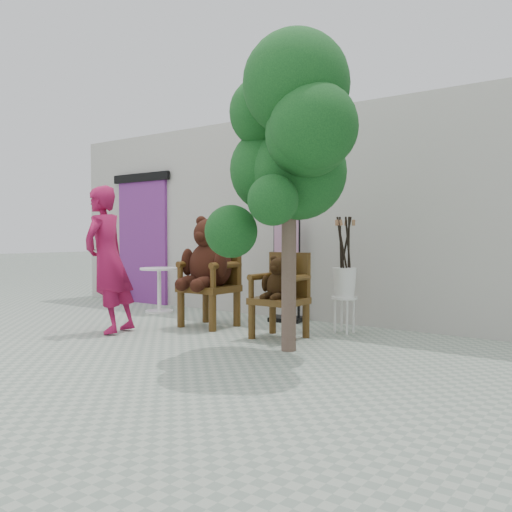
% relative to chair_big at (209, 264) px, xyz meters
% --- Properties ---
extents(ground_plane, '(60.00, 60.00, 0.00)m').
position_rel_chair_big_xyz_m(ground_plane, '(0.35, -1.37, -0.83)').
color(ground_plane, '#949E8E').
rests_on(ground_plane, ground).
extents(back_wall, '(9.00, 1.00, 3.00)m').
position_rel_chair_big_xyz_m(back_wall, '(0.35, 1.73, 0.67)').
color(back_wall, '#AFACA4').
rests_on(back_wall, ground).
extents(doorway, '(1.40, 0.11, 2.33)m').
position_rel_chair_big_xyz_m(doorway, '(-2.65, 1.21, 0.33)').
color(doorway, '#6C2878').
rests_on(doorway, ground).
extents(chair_big, '(0.72, 0.78, 1.48)m').
position_rel_chair_big_xyz_m(chair_big, '(0.00, 0.00, 0.00)').
color(chair_big, '#3F280D').
rests_on(chair_big, ground).
extents(chair_small, '(0.58, 0.53, 1.01)m').
position_rel_chair_big_xyz_m(chair_small, '(1.21, -0.10, -0.23)').
color(chair_small, '#3F280D').
rests_on(chair_small, ground).
extents(person, '(0.61, 0.76, 1.83)m').
position_rel_chair_big_xyz_m(person, '(-0.72, -1.09, 0.09)').
color(person, maroon).
rests_on(person, ground).
extents(cafe_table, '(0.60, 0.60, 0.70)m').
position_rel_chair_big_xyz_m(cafe_table, '(-1.53, 0.54, -0.39)').
color(cafe_table, white).
rests_on(cafe_table, ground).
extents(display_stand, '(0.52, 0.45, 1.51)m').
position_rel_chair_big_xyz_m(display_stand, '(0.59, 0.98, -0.25)').
color(display_stand, black).
rests_on(display_stand, ground).
extents(stool_bucket, '(0.32, 0.32, 1.45)m').
position_rel_chair_big_xyz_m(stool_bucket, '(1.67, 0.63, -0.19)').
color(stool_bucket, white).
rests_on(stool_bucket, ground).
extents(tree, '(1.67, 1.37, 3.20)m').
position_rel_chair_big_xyz_m(tree, '(1.84, -0.86, 1.34)').
color(tree, '#4B372D').
rests_on(tree, ground).
extents(potted_plant, '(0.36, 0.32, 0.38)m').
position_rel_chair_big_xyz_m(potted_plant, '(-3.05, 0.98, -0.64)').
color(potted_plant, '#0E3415').
rests_on(potted_plant, ground).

